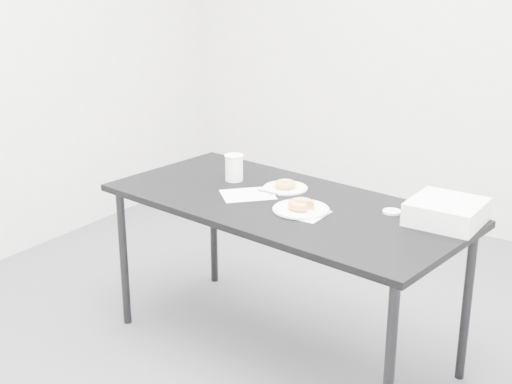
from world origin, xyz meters
The scene contains 14 objects.
floor centered at (0.00, 0.00, 0.00)m, with size 4.00×4.00×0.00m, color #4A4A4F.
wall_back centered at (0.00, 2.00, 1.35)m, with size 4.00×0.02×2.70m, color white.
table centered at (0.07, -0.05, 0.72)m, with size 1.80×1.00×0.78m.
scorecard centered at (-0.12, -0.07, 0.78)m, with size 0.19×0.25×0.00m, color white.
logo_patch centered at (-0.03, 0.01, 0.78)m, with size 0.04×0.04×0.00m, color green.
pen centered at (-0.05, 0.00, 0.79)m, with size 0.01×0.01×0.11m, color #0D8195.
napkin centered at (0.24, -0.14, 0.78)m, with size 0.18×0.18×0.00m, color white.
plate_near centered at (0.20, -0.12, 0.79)m, with size 0.26×0.26×0.01m, color white.
donut_near centered at (0.20, -0.12, 0.81)m, with size 0.12×0.12×0.04m, color gold.
plate_far centered at (-0.02, 0.11, 0.78)m, with size 0.22×0.22×0.01m, color white.
donut_far centered at (-0.02, 0.11, 0.80)m, with size 0.10×0.10×0.03m, color gold.
coffee_cup centered at (-0.31, 0.08, 0.85)m, with size 0.09×0.09×0.14m, color white.
cup_lid centered at (0.56, 0.08, 0.79)m, with size 0.08×0.08×0.01m, color white.
bakery_box centered at (0.80, 0.10, 0.83)m, with size 0.30×0.30×0.10m, color white.
Camera 1 is at (1.71, -2.74, 1.90)m, focal length 50.00 mm.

